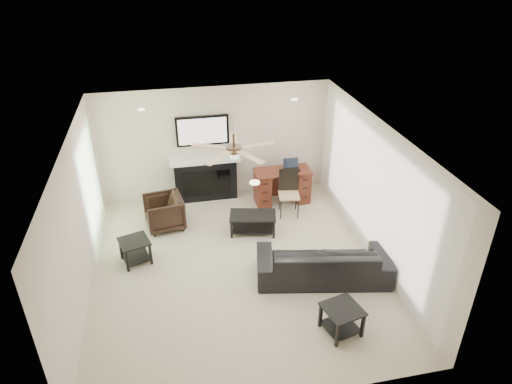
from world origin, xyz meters
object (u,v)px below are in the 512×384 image
Objects in this scene: sofa at (323,261)px; coffee_table at (253,223)px; desk at (282,186)px; fireplace_unit at (205,160)px; armchair at (164,212)px.

sofa is 1.84m from coffee_table.
coffee_table is 1.38m from desk.
coffee_table is 1.86m from fireplace_unit.
coffee_table is at bearing -129.42° from desk.
coffee_table is at bearing -63.90° from fireplace_unit.
sofa is at bearing -48.17° from coffee_table.
fireplace_unit is (0.95, 0.98, 0.62)m from armchair.
armchair is at bearing 174.55° from coffee_table.
desk is at bearing 63.06° from coffee_table.
sofa is 1.85× the size of desk.
desk is at bearing 92.62° from armchair.
fireplace_unit reaches higher than sofa.
fireplace_unit is (-1.65, 3.13, 0.63)m from sofa.
coffee_table is 0.74× the size of desk.
coffee_table is (1.70, -0.55, -0.14)m from armchair.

